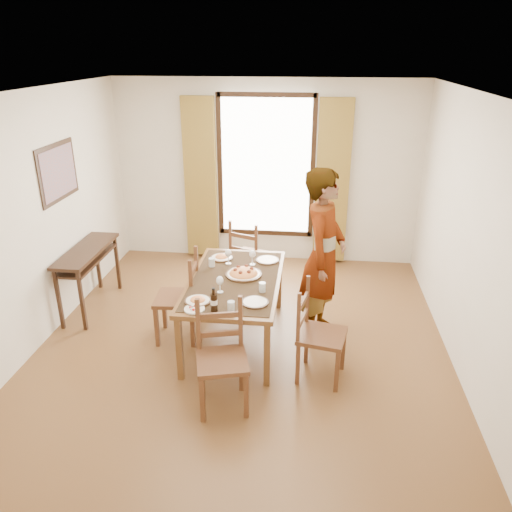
# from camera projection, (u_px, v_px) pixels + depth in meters

# --- Properties ---
(ground) EXTENTS (5.00, 5.00, 0.00)m
(ground) POSITION_uv_depth(u_px,v_px,m) (244.00, 342.00, 5.65)
(ground) COLOR brown
(ground) RESTS_ON ground
(room_shell) EXTENTS (4.60, 5.10, 2.74)m
(room_shell) POSITION_uv_depth(u_px,v_px,m) (244.00, 208.00, 5.17)
(room_shell) COLOR silver
(room_shell) RESTS_ON ground
(console_table) EXTENTS (0.38, 1.20, 0.80)m
(console_table) POSITION_uv_depth(u_px,v_px,m) (87.00, 258.00, 6.15)
(console_table) COLOR black
(console_table) RESTS_ON ground
(dining_table) EXTENTS (0.99, 1.72, 0.76)m
(dining_table) POSITION_uv_depth(u_px,v_px,m) (235.00, 284.00, 5.45)
(dining_table) COLOR brown
(dining_table) RESTS_ON ground
(chair_west) EXTENTS (0.50, 0.50, 1.05)m
(chair_west) POSITION_uv_depth(u_px,v_px,m) (180.00, 299.00, 5.57)
(chair_west) COLOR #5C2F1E
(chair_west) RESTS_ON ground
(chair_north) EXTENTS (0.58, 0.58, 1.01)m
(chair_north) POSITION_uv_depth(u_px,v_px,m) (249.00, 257.00, 6.71)
(chair_north) COLOR #5C2F1E
(chair_north) RESTS_ON ground
(chair_south) EXTENTS (0.55, 0.55, 1.02)m
(chair_south) POSITION_uv_depth(u_px,v_px,m) (222.00, 360.00, 4.51)
(chair_south) COLOR #5C2F1E
(chair_south) RESTS_ON ground
(chair_east) EXTENTS (0.52, 0.52, 1.01)m
(chair_east) POSITION_uv_depth(u_px,v_px,m) (318.00, 336.00, 4.90)
(chair_east) COLOR #5C2F1E
(chair_east) RESTS_ON ground
(man) EXTENTS (0.95, 0.83, 1.95)m
(man) POSITION_uv_depth(u_px,v_px,m) (323.00, 256.00, 5.45)
(man) COLOR gray
(man) RESTS_ON ground
(plate_sw) EXTENTS (0.27, 0.27, 0.05)m
(plate_sw) POSITION_uv_depth(u_px,v_px,m) (198.00, 299.00, 4.93)
(plate_sw) COLOR silver
(plate_sw) RESTS_ON dining_table
(plate_se) EXTENTS (0.27, 0.27, 0.05)m
(plate_se) POSITION_uv_depth(u_px,v_px,m) (255.00, 301.00, 4.90)
(plate_se) COLOR silver
(plate_se) RESTS_ON dining_table
(plate_nw) EXTENTS (0.27, 0.27, 0.05)m
(plate_nw) POSITION_uv_depth(u_px,v_px,m) (222.00, 256.00, 5.94)
(plate_nw) COLOR silver
(plate_nw) RESTS_ON dining_table
(plate_ne) EXTENTS (0.27, 0.27, 0.05)m
(plate_ne) POSITION_uv_depth(u_px,v_px,m) (267.00, 259.00, 5.87)
(plate_ne) COLOR silver
(plate_ne) RESTS_ON dining_table
(pasta_platter) EXTENTS (0.40, 0.40, 0.10)m
(pasta_platter) POSITION_uv_depth(u_px,v_px,m) (244.00, 271.00, 5.49)
(pasta_platter) COLOR red
(pasta_platter) RESTS_ON dining_table
(caprese_plate) EXTENTS (0.20, 0.20, 0.04)m
(caprese_plate) POSITION_uv_depth(u_px,v_px,m) (194.00, 308.00, 4.78)
(caprese_plate) COLOR silver
(caprese_plate) RESTS_ON dining_table
(wine_glass_a) EXTENTS (0.08, 0.08, 0.18)m
(wine_glass_a) POSITION_uv_depth(u_px,v_px,m) (220.00, 284.00, 5.09)
(wine_glass_a) COLOR white
(wine_glass_a) RESTS_ON dining_table
(wine_glass_b) EXTENTS (0.08, 0.08, 0.18)m
(wine_glass_b) POSITION_uv_depth(u_px,v_px,m) (252.00, 257.00, 5.74)
(wine_glass_b) COLOR white
(wine_glass_b) RESTS_ON dining_table
(wine_glass_c) EXTENTS (0.08, 0.08, 0.18)m
(wine_glass_c) POSITION_uv_depth(u_px,v_px,m) (228.00, 256.00, 5.77)
(wine_glass_c) COLOR white
(wine_glass_c) RESTS_ON dining_table
(tumbler_a) EXTENTS (0.07, 0.07, 0.10)m
(tumbler_a) POSITION_uv_depth(u_px,v_px,m) (262.00, 287.00, 5.13)
(tumbler_a) COLOR silver
(tumbler_a) RESTS_ON dining_table
(tumbler_b) EXTENTS (0.07, 0.07, 0.10)m
(tumbler_b) POSITION_uv_depth(u_px,v_px,m) (212.00, 262.00, 5.72)
(tumbler_b) COLOR silver
(tumbler_b) RESTS_ON dining_table
(tumbler_c) EXTENTS (0.07, 0.07, 0.10)m
(tumbler_c) POSITION_uv_depth(u_px,v_px,m) (231.00, 306.00, 4.75)
(tumbler_c) COLOR silver
(tumbler_c) RESTS_ON dining_table
(wine_bottle) EXTENTS (0.07, 0.07, 0.25)m
(wine_bottle) POSITION_uv_depth(u_px,v_px,m) (214.00, 300.00, 4.72)
(wine_bottle) COLOR black
(wine_bottle) RESTS_ON dining_table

